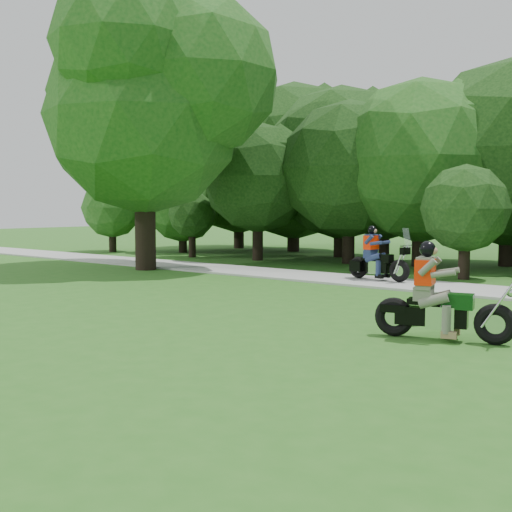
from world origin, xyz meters
The scene contains 5 objects.
ground centered at (0.00, 0.00, 0.00)m, with size 100.00×100.00×0.00m, color #29631C.
walkway centered at (0.00, 8.00, 0.03)m, with size 60.00×2.20×0.06m, color #9B9B96.
big_tree_west centered at (-10.54, 6.85, 5.76)m, with size 8.64×6.56×9.96m.
chopper_motorcycle centered at (1.58, 1.97, 0.57)m, with size 2.15×0.88×1.56m.
touring_motorcycle centered at (-2.95, 8.23, 0.61)m, with size 1.97×0.72×1.50m.
Camera 1 is at (5.69, -7.51, 2.10)m, focal length 45.00 mm.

